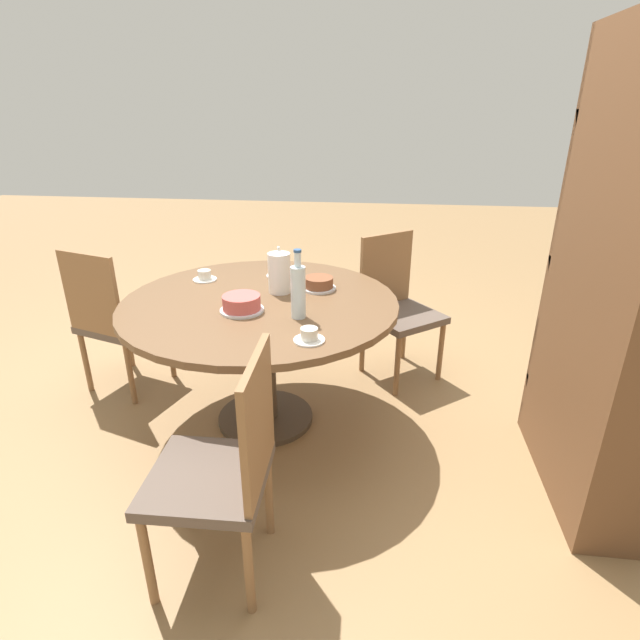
{
  "coord_description": "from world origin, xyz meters",
  "views": [
    {
      "loc": [
        2.36,
        0.6,
        1.66
      ],
      "look_at": [
        0.0,
        0.31,
        0.64
      ],
      "focal_mm": 28.0,
      "sensor_mm": 36.0,
      "label": 1
    }
  ],
  "objects_px": {
    "cup_b": "(309,336)",
    "chair_c": "(224,467)",
    "cake_main": "(242,304)",
    "cup_a": "(278,272)",
    "coffee_pot": "(279,271)",
    "water_bottle": "(298,290)",
    "bookshelf": "(611,294)",
    "cake_second": "(319,284)",
    "chair_b": "(114,318)",
    "cup_c": "(205,276)",
    "chair_a": "(397,304)"
  },
  "relations": [
    {
      "from": "cup_b",
      "to": "chair_c",
      "type": "bearing_deg",
      "value": -23.18
    },
    {
      "from": "coffee_pot",
      "to": "cake_main",
      "type": "height_order",
      "value": "coffee_pot"
    },
    {
      "from": "chair_a",
      "to": "coffee_pot",
      "type": "xyz_separation_m",
      "value": [
        0.54,
        -0.65,
        0.37
      ]
    },
    {
      "from": "water_bottle",
      "to": "cake_main",
      "type": "relative_size",
      "value": 1.54
    },
    {
      "from": "water_bottle",
      "to": "cake_main",
      "type": "xyz_separation_m",
      "value": [
        -0.04,
        -0.29,
        -0.1
      ]
    },
    {
      "from": "chair_b",
      "to": "chair_c",
      "type": "distance_m",
      "value": 1.62
    },
    {
      "from": "chair_b",
      "to": "cake_second",
      "type": "distance_m",
      "value": 1.28
    },
    {
      "from": "chair_c",
      "to": "cup_b",
      "type": "bearing_deg",
      "value": 155.25
    },
    {
      "from": "cake_second",
      "to": "water_bottle",
      "type": "bearing_deg",
      "value": -6.6
    },
    {
      "from": "coffee_pot",
      "to": "chair_a",
      "type": "bearing_deg",
      "value": 129.58
    },
    {
      "from": "bookshelf",
      "to": "cup_b",
      "type": "bearing_deg",
      "value": 96.41
    },
    {
      "from": "bookshelf",
      "to": "cup_b",
      "type": "xyz_separation_m",
      "value": [
        0.14,
        -1.23,
        -0.2
      ]
    },
    {
      "from": "chair_b",
      "to": "cup_a",
      "type": "distance_m",
      "value": 1.03
    },
    {
      "from": "cake_main",
      "to": "cake_second",
      "type": "height_order",
      "value": "cake_main"
    },
    {
      "from": "chair_a",
      "to": "cake_second",
      "type": "distance_m",
      "value": 0.71
    },
    {
      "from": "coffee_pot",
      "to": "cup_c",
      "type": "height_order",
      "value": "coffee_pot"
    },
    {
      "from": "chair_a",
      "to": "cup_b",
      "type": "bearing_deg",
      "value": -148.65
    },
    {
      "from": "chair_a",
      "to": "cake_main",
      "type": "relative_size",
      "value": 4.28
    },
    {
      "from": "chair_b",
      "to": "cup_c",
      "type": "bearing_deg",
      "value": -158.43
    },
    {
      "from": "chair_c",
      "to": "bookshelf",
      "type": "distance_m",
      "value": 1.67
    },
    {
      "from": "chair_c",
      "to": "cake_second",
      "type": "relative_size",
      "value": 4.92
    },
    {
      "from": "cup_c",
      "to": "chair_c",
      "type": "bearing_deg",
      "value": 20.91
    },
    {
      "from": "bookshelf",
      "to": "coffee_pot",
      "type": "relative_size",
      "value": 7.8
    },
    {
      "from": "chair_b",
      "to": "cup_c",
      "type": "distance_m",
      "value": 0.64
    },
    {
      "from": "chair_a",
      "to": "cake_main",
      "type": "xyz_separation_m",
      "value": [
        0.83,
        -0.78,
        0.29
      ]
    },
    {
      "from": "chair_a",
      "to": "coffee_pot",
      "type": "height_order",
      "value": "coffee_pot"
    },
    {
      "from": "chair_c",
      "to": "water_bottle",
      "type": "height_order",
      "value": "water_bottle"
    },
    {
      "from": "coffee_pot",
      "to": "cup_b",
      "type": "relative_size",
      "value": 1.86
    },
    {
      "from": "chair_a",
      "to": "cake_main",
      "type": "bearing_deg",
      "value": -171.98
    },
    {
      "from": "bookshelf",
      "to": "water_bottle",
      "type": "bearing_deg",
      "value": 85.01
    },
    {
      "from": "water_bottle",
      "to": "cup_b",
      "type": "height_order",
      "value": "water_bottle"
    },
    {
      "from": "chair_a",
      "to": "cup_a",
      "type": "bearing_deg",
      "value": 162.38
    },
    {
      "from": "bookshelf",
      "to": "cup_c",
      "type": "height_order",
      "value": "bookshelf"
    },
    {
      "from": "cake_main",
      "to": "cup_c",
      "type": "height_order",
      "value": "cake_main"
    },
    {
      "from": "cup_a",
      "to": "bookshelf",
      "type": "bearing_deg",
      "value": 65.19
    },
    {
      "from": "chair_b",
      "to": "water_bottle",
      "type": "bearing_deg",
      "value": 177.64
    },
    {
      "from": "cake_main",
      "to": "cup_b",
      "type": "xyz_separation_m",
      "value": [
        0.29,
        0.37,
        -0.02
      ]
    },
    {
      "from": "bookshelf",
      "to": "cup_a",
      "type": "xyz_separation_m",
      "value": [
        -0.71,
        -1.53,
        -0.2
      ]
    },
    {
      "from": "coffee_pot",
      "to": "water_bottle",
      "type": "relative_size",
      "value": 0.77
    },
    {
      "from": "chair_a",
      "to": "chair_b",
      "type": "distance_m",
      "value": 1.75
    },
    {
      "from": "bookshelf",
      "to": "coffee_pot",
      "type": "bearing_deg",
      "value": 73.13
    },
    {
      "from": "bookshelf",
      "to": "cake_main",
      "type": "xyz_separation_m",
      "value": [
        -0.15,
        -1.6,
        -0.18
      ]
    },
    {
      "from": "cake_second",
      "to": "chair_c",
      "type": "bearing_deg",
      "value": -9.03
    },
    {
      "from": "cake_main",
      "to": "coffee_pot",
      "type": "bearing_deg",
      "value": 155.72
    },
    {
      "from": "cake_main",
      "to": "cup_a",
      "type": "bearing_deg",
      "value": 173.1
    },
    {
      "from": "coffee_pot",
      "to": "cake_second",
      "type": "distance_m",
      "value": 0.23
    },
    {
      "from": "cake_second",
      "to": "cup_b",
      "type": "xyz_separation_m",
      "value": [
        0.65,
        0.04,
        -0.01
      ]
    },
    {
      "from": "cup_b",
      "to": "cup_c",
      "type": "bearing_deg",
      "value": -135.54
    },
    {
      "from": "cake_main",
      "to": "cup_c",
      "type": "relative_size",
      "value": 1.58
    },
    {
      "from": "coffee_pot",
      "to": "cup_b",
      "type": "bearing_deg",
      "value": 22.64
    }
  ]
}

